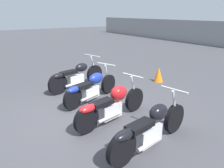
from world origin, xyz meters
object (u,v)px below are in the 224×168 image
(motorcycle_slot_2, at_px, (112,104))
(motorcycle_slot_3, at_px, (150,128))
(traffic_cone_far, at_px, (159,75))
(motorcycle_slot_1, at_px, (91,87))
(motorcycle_slot_0, at_px, (76,76))

(motorcycle_slot_2, height_order, motorcycle_slot_3, motorcycle_slot_3)
(motorcycle_slot_2, bearing_deg, traffic_cone_far, 105.70)
(motorcycle_slot_1, bearing_deg, motorcycle_slot_0, 155.29)
(motorcycle_slot_1, height_order, motorcycle_slot_3, motorcycle_slot_3)
(motorcycle_slot_1, distance_m, motorcycle_slot_2, 1.33)
(motorcycle_slot_3, bearing_deg, traffic_cone_far, 122.66)
(motorcycle_slot_3, bearing_deg, motorcycle_slot_2, 169.77)
(motorcycle_slot_0, distance_m, motorcycle_slot_1, 1.20)
(motorcycle_slot_0, height_order, motorcycle_slot_3, motorcycle_slot_0)
(motorcycle_slot_3, xyz_separation_m, traffic_cone_far, (-2.85, 3.04, -0.15))
(motorcycle_slot_0, distance_m, motorcycle_slot_3, 3.76)
(motorcycle_slot_1, relative_size, motorcycle_slot_2, 0.94)
(motorcycle_slot_2, height_order, traffic_cone_far, motorcycle_slot_2)
(motorcycle_slot_0, relative_size, traffic_cone_far, 4.08)
(motorcycle_slot_0, relative_size, motorcycle_slot_2, 1.01)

